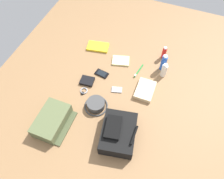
{
  "coord_description": "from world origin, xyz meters",
  "views": [
    {
      "loc": [
        0.9,
        0.35,
        1.5
      ],
      "look_at": [
        0.0,
        0.0,
        0.04
      ],
      "focal_mm": 35.13,
      "sensor_mm": 36.0,
      "label": 1
    }
  ],
  "objects": [
    {
      "name": "notepad",
      "position": [
        -0.34,
        -0.05,
        0.01
      ],
      "size": [
        0.15,
        0.17,
        0.02
      ],
      "primitive_type": "cube",
      "rotation": [
        0.0,
        0.0,
        0.27
      ],
      "color": "beige",
      "rests_on": "ground_plane"
    },
    {
      "name": "wristwatch",
      "position": [
        0.08,
        -0.22,
        0.01
      ],
      "size": [
        0.07,
        0.06,
        0.01
      ],
      "color": "#99999E",
      "rests_on": "ground_plane"
    },
    {
      "name": "deodorant_spray",
      "position": [
        -0.39,
        0.32,
        0.08
      ],
      "size": [
        0.05,
        0.05,
        0.16
      ],
      "color": "blue",
      "rests_on": "ground_plane"
    },
    {
      "name": "sunscreen_spray",
      "position": [
        -0.52,
        0.29,
        0.06
      ],
      "size": [
        0.04,
        0.04,
        0.13
      ],
      "color": "red",
      "rests_on": "ground_plane"
    },
    {
      "name": "toothbrush",
      "position": [
        -0.28,
        0.13,
        0.01
      ],
      "size": [
        0.16,
        0.04,
        0.02
      ],
      "color": "#198C33",
      "rests_on": "ground_plane"
    },
    {
      "name": "toiletry_pouch",
      "position": [
        0.42,
        -0.3,
        0.04
      ],
      "size": [
        0.3,
        0.23,
        0.09
      ],
      "color": "#56603D",
      "rests_on": "ground_plane"
    },
    {
      "name": "folded_towel",
      "position": [
        -0.11,
        0.25,
        0.02
      ],
      "size": [
        0.2,
        0.14,
        0.04
      ],
      "primitive_type": "cube",
      "rotation": [
        0.0,
        0.0,
        0.01
      ],
      "color": "beige",
      "rests_on": "ground_plane"
    },
    {
      "name": "wallet",
      "position": [
        -0.02,
        -0.23,
        0.01
      ],
      "size": [
        0.1,
        0.12,
        0.02
      ],
      "primitive_type": "cube",
      "rotation": [
        0.0,
        0.0,
        0.12
      ],
      "color": "black",
      "rests_on": "ground_plane"
    },
    {
      "name": "bucket_hat",
      "position": [
        0.17,
        -0.07,
        0.03
      ],
      "size": [
        0.18,
        0.18,
        0.06
      ],
      "color": "#424242",
      "rests_on": "ground_plane"
    },
    {
      "name": "ground_plane",
      "position": [
        0.0,
        0.0,
        -0.01
      ],
      "size": [
        2.64,
        2.02,
        0.02
      ],
      "primitive_type": "cube",
      "color": "olive",
      "rests_on": "ground"
    },
    {
      "name": "paperback_novel",
      "position": [
        -0.42,
        -0.31,
        0.01
      ],
      "size": [
        0.15,
        0.21,
        0.02
      ],
      "color": "yellow",
      "rests_on": "ground_plane"
    },
    {
      "name": "toothpaste_tube",
      "position": [
        -0.32,
        0.34,
        0.07
      ],
      "size": [
        0.05,
        0.05,
        0.14
      ],
      "color": "white",
      "rests_on": "ground_plane"
    },
    {
      "name": "cell_phone",
      "position": [
        -0.14,
        -0.15,
        0.01
      ],
      "size": [
        0.08,
        0.12,
        0.01
      ],
      "color": "black",
      "rests_on": "ground_plane"
    },
    {
      "name": "media_player",
      "position": [
        -0.03,
        0.03,
        0.01
      ],
      "size": [
        0.07,
        0.1,
        0.01
      ],
      "color": "#B7B7BC",
      "rests_on": "ground_plane"
    },
    {
      "name": "backpack",
      "position": [
        0.33,
        0.18,
        0.06
      ],
      "size": [
        0.34,
        0.28,
        0.14
      ],
      "color": "black",
      "rests_on": "ground_plane"
    }
  ]
}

